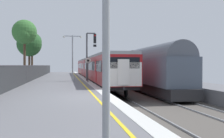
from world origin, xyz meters
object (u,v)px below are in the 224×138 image
Objects in this scene: commuter_train_at_platform at (94,68)px; signal_gantry at (89,51)px; speed_limit_sign at (88,66)px; background_tree_centre at (24,33)px; background_tree_left at (29,45)px; background_tree_right at (32,43)px; platform_lamp_mid at (72,53)px; freight_train_adjacent_track at (123,67)px.

signal_gantry is (-1.48, -9.34, 1.91)m from commuter_train_at_platform.
background_tree_centre reaches higher than speed_limit_sign.
background_tree_left is 8.16m from background_tree_centre.
signal_gantry is 0.77× the size of background_tree_left.
background_tree_centre is 12.64m from background_tree_right.
platform_lamp_mid reaches higher than speed_limit_sign.
signal_gantry reaches higher than speed_limit_sign.
background_tree_right is at bearing 110.81° from speed_limit_sign.
speed_limit_sign is 0.50× the size of platform_lamp_mid.
background_tree_centre reaches higher than background_tree_left.
background_tree_right is (-9.38, 7.82, 4.13)m from commuter_train_at_platform.
commuter_train_at_platform is 0.99× the size of freight_train_adjacent_track.
speed_limit_sign is 0.36× the size of background_tree_left.
background_tree_left is (-5.99, 12.24, 1.78)m from platform_lamp_mid.
background_tree_right is (-0.15, 4.51, 0.71)m from background_tree_left.
commuter_train_at_platform is 7.73× the size of signal_gantry.
background_tree_left is at bearing 121.50° from signal_gantry.
background_tree_right is at bearing 110.13° from platform_lamp_mid.
freight_train_adjacent_track is 8.23× the size of platform_lamp_mid.
background_tree_left reaches higher than platform_lamp_mid.
background_tree_left reaches higher than signal_gantry.
platform_lamp_mid is at bearing -132.83° from freight_train_adjacent_track.
platform_lamp_mid is 7.36m from background_tree_centre.
freight_train_adjacent_track is at bearing 56.29° from signal_gantry.
signal_gantry is 14.91m from background_tree_left.
background_tree_right is at bearing 92.80° from background_tree_centre.
background_tree_left is at bearing 161.50° from freight_train_adjacent_track.
commuter_train_at_platform is 5.97× the size of background_tree_left.
speed_limit_sign is (-1.85, -12.01, 0.28)m from commuter_train_at_platform.
platform_lamp_mid is (-3.24, -8.94, 1.64)m from commuter_train_at_platform.
signal_gantry is 19.02m from background_tree_right.
background_tree_centre reaches higher than signal_gantry.
signal_gantry is 1.83m from platform_lamp_mid.
commuter_train_at_platform is 16.37× the size of speed_limit_sign.
background_tree_right reaches higher than platform_lamp_mid.
platform_lamp_mid is 13.74m from background_tree_left.
commuter_train_at_platform is at bearing 28.75° from background_tree_centre.
platform_lamp_mid reaches higher than freight_train_adjacent_track.
background_tree_centre is (-6.92, 7.20, 3.93)m from speed_limit_sign.
freight_train_adjacent_track is at bearing 61.75° from speed_limit_sign.
commuter_train_at_platform is at bearing -19.72° from background_tree_left.
speed_limit_sign is at bearing -65.58° from platform_lamp_mid.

